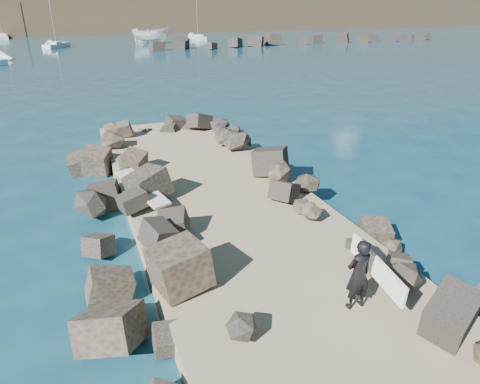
# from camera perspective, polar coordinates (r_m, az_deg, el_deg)

# --- Properties ---
(ground) EXTENTS (800.00, 800.00, 0.00)m
(ground) POSITION_cam_1_polar(r_m,az_deg,el_deg) (13.86, -1.53, -4.11)
(ground) COLOR #0F384C
(ground) RESTS_ON ground
(jetty) EXTENTS (6.00, 26.00, 0.60)m
(jetty) POSITION_cam_1_polar(r_m,az_deg,el_deg) (12.10, 1.76, -7.00)
(jetty) COLOR #8C7759
(jetty) RESTS_ON ground
(riprap_left) EXTENTS (2.60, 22.00, 1.00)m
(riprap_left) POSITION_cam_1_polar(r_m,az_deg,el_deg) (11.74, -12.46, -7.52)
(riprap_left) COLOR black
(riprap_left) RESTS_ON ground
(riprap_right) EXTENTS (2.60, 22.00, 1.00)m
(riprap_right) POSITION_cam_1_polar(r_m,az_deg,el_deg) (13.64, 12.20, -2.81)
(riprap_right) COLOR black
(riprap_right) RESTS_ON ground
(breakwater_secondary) EXTENTS (52.00, 4.00, 1.20)m
(breakwater_secondary) POSITION_cam_1_polar(r_m,az_deg,el_deg) (77.40, 9.40, 19.30)
(breakwater_secondary) COLOR black
(breakwater_secondary) RESTS_ON ground
(surfboard_resting) EXTENTS (1.40, 2.41, 0.08)m
(surfboard_resting) POSITION_cam_1_polar(r_m,az_deg,el_deg) (13.90, -12.83, 0.11)
(surfboard_resting) COLOR beige
(surfboard_resting) RESTS_ON riprap_left
(boat_imported) EXTENTS (7.08, 5.95, 2.63)m
(boat_imported) POSITION_cam_1_polar(r_m,az_deg,el_deg) (79.54, -11.85, 19.76)
(boat_imported) COLOR silver
(boat_imported) RESTS_ON ground
(surfer_with_board) EXTENTS (0.87, 1.99, 1.61)m
(surfer_with_board) POSITION_cam_1_polar(r_m,az_deg,el_deg) (9.30, 15.84, -10.43)
(surfer_with_board) COLOR black
(surfer_with_board) RESTS_ON jetty
(sailboat_e) EXTENTS (2.69, 8.42, 9.85)m
(sailboat_e) POSITION_cam_1_polar(r_m,az_deg,el_deg) (99.66, -29.09, 17.62)
(sailboat_e) COLOR silver
(sailboat_e) RESTS_ON ground
(sailboat_b) EXTENTS (4.13, 5.99, 7.47)m
(sailboat_b) POSITION_cam_1_polar(r_m,az_deg,el_deg) (76.11, -23.26, 17.52)
(sailboat_b) COLOR silver
(sailboat_b) RESTS_ON ground
(sailboat_d) EXTENTS (1.53, 6.73, 8.14)m
(sailboat_d) POSITION_cam_1_polar(r_m,az_deg,el_deg) (86.85, -5.61, 19.80)
(sailboat_d) COLOR silver
(sailboat_d) RESTS_ON ground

